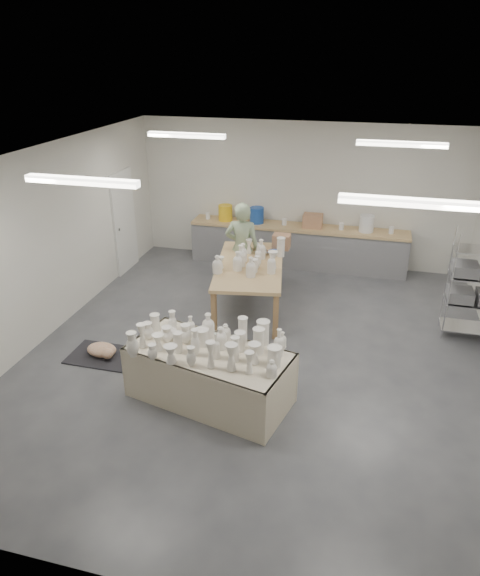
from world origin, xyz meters
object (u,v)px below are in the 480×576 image
(drying_table, at_px, (209,371))
(red_stool, at_px, (245,274))
(work_table, at_px, (253,262))
(potter, at_px, (242,249))

(drying_table, height_order, red_stool, drying_table)
(work_table, distance_m, red_stool, 1.10)
(potter, bearing_deg, drying_table, 92.44)
(drying_table, relative_size, red_stool, 6.61)
(work_table, bearing_deg, red_stool, 103.15)
(potter, height_order, red_stool, potter)
(red_stool, bearing_deg, work_table, -67.38)
(work_table, distance_m, potter, 0.66)
(work_table, height_order, potter, potter)
(drying_table, distance_m, potter, 3.42)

